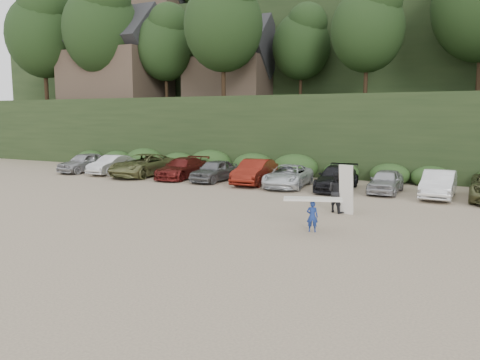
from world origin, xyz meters
The scene contains 5 objects.
ground centered at (0.00, 0.00, 0.00)m, with size 120.00×120.00×0.00m, color tan.
hillside_backdrop centered at (-0.26, 35.93, 11.22)m, with size 90.00×41.50×28.00m.
parked_cars centered at (0.81, 10.03, 0.76)m, with size 39.91×6.04×1.63m.
child_surfer centered at (4.20, -0.50, 0.91)m, with size 2.31×1.33×1.34m.
adult_surfer centered at (4.14, 3.52, 0.98)m, with size 1.42×1.10×2.28m.
Camera 1 is at (9.57, -17.64, 4.49)m, focal length 35.00 mm.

